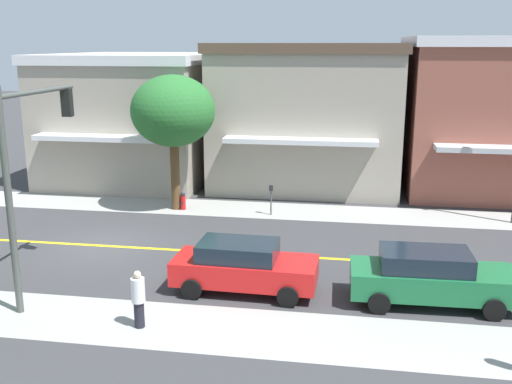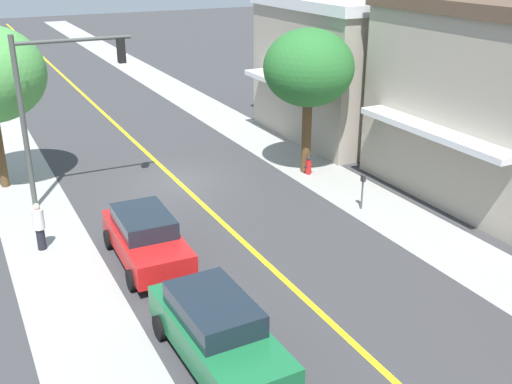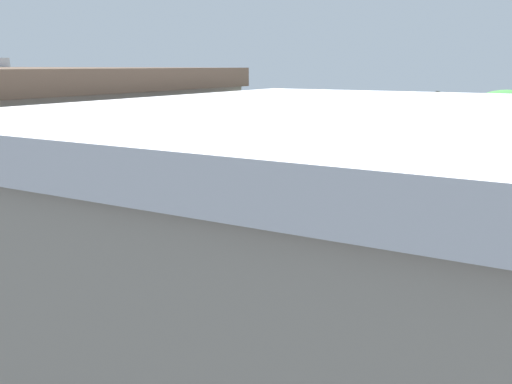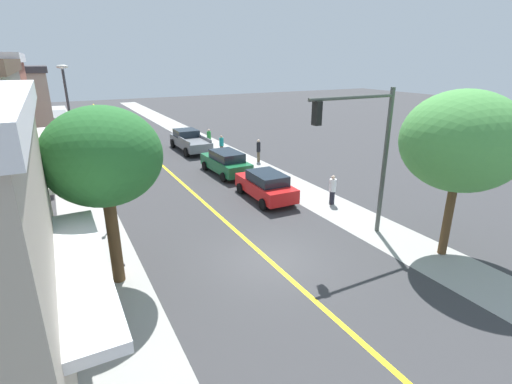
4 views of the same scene
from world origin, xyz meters
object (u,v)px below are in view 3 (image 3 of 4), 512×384
Objects in this scene: street_tree_left_near at (303,166)px; pedestrian_white_shirt at (359,199)px; pedestrian_green_shirt at (115,172)px; grey_pickup_truck at (95,177)px; traffic_light_mast at (428,141)px; pedestrian_black_shirt at (210,177)px; street_tree_right_corner at (504,132)px; red_sedan_right_curb at (293,206)px; pedestrian_teal_shirt at (148,177)px; fire_hydrant at (292,288)px; parking_meter at (194,252)px; green_sedan_right_curb at (201,193)px.

street_tree_left_near is 3.80× the size of pedestrian_white_shirt.
grey_pickup_truck is at bearing -77.54° from pedestrian_green_shirt.
traffic_light_mast is 14.24m from pedestrian_black_shirt.
street_tree_right_corner is 10.31m from red_sedan_right_curb.
street_tree_right_corner is 23.29m from grey_pickup_truck.
grey_pickup_truck is at bearing -86.81° from traffic_light_mast.
street_tree_right_corner is 3.53m from traffic_light_mast.
grey_pickup_truck reaches higher than pedestrian_teal_shirt.
red_sedan_right_curb is 0.77× the size of grey_pickup_truck.
pedestrian_teal_shirt is at bearing -8.87° from red_sedan_right_curb.
fire_hydrant is 0.48× the size of pedestrian_green_shirt.
traffic_light_mast is at bearing -7.20° from street_tree_left_near.
pedestrian_green_shirt is (10.83, 18.74, -3.66)m from street_tree_left_near.
fire_hydrant is at bearing -92.77° from parking_meter.
parking_meter reaches higher than fire_hydrant.
parking_meter is 15.59m from pedestrian_teal_shirt.
green_sedan_right_curb is 0.83× the size of grey_pickup_truck.
pedestrian_white_shirt is (1.59, 3.74, -3.48)m from traffic_light_mast.
street_tree_left_near reaches higher than pedestrian_teal_shirt.
parking_meter is at bearing 123.24° from green_sedan_right_curb.
pedestrian_green_shirt is at bearing 59.65° from fire_hydrant.
traffic_light_mast reaches higher than green_sedan_right_curb.
street_tree_right_corner reaches higher than traffic_light_mast.
red_sedan_right_curb is at bearing 110.11° from street_tree_right_corner.
fire_hydrant is at bearing 154.33° from grey_pickup_truck.
green_sedan_right_curb is (-3.27, 14.62, -3.81)m from street_tree_right_corner.
pedestrian_black_shirt is (1.59, -6.37, 0.04)m from pedestrian_green_shirt.
grey_pickup_truck is (-1.11, 19.89, -3.46)m from traffic_light_mast.
fire_hydrant is at bearing 80.08° from street_tree_left_near.
fire_hydrant is 13.40m from green_sedan_right_curb.
green_sedan_right_curb reaches higher than pedestrian_white_shirt.
street_tree_left_near is 3.60× the size of pedestrian_green_shirt.
street_tree_left_near is at bearing 39.67° from pedestrian_white_shirt.
street_tree_left_near is at bearing -93.34° from parking_meter.
street_tree_right_corner is at bearing -36.26° from parking_meter.
parking_meter is 10.43m from green_sedan_right_curb.
pedestrian_green_shirt is (-0.03, 2.76, 0.07)m from pedestrian_teal_shirt.
red_sedan_right_curb is 3.71m from pedestrian_white_shirt.
fire_hydrant is at bearing 38.03° from pedestrian_white_shirt.
street_tree_left_near is 12.49m from pedestrian_white_shirt.
pedestrian_black_shirt is at bearing 44.19° from fire_hydrant.
street_tree_right_corner is at bearing -168.91° from green_sedan_right_curb.
green_sedan_right_curb is at bearing -83.95° from traffic_light_mast.
red_sedan_right_curb is 0.93× the size of green_sedan_right_curb.
street_tree_right_corner is at bearing 86.05° from pedestrian_teal_shirt.
pedestrian_green_shirt is (10.56, 14.20, 0.00)m from parking_meter.
traffic_light_mast reaches higher than pedestrian_white_shirt.
fire_hydrant is 0.18× the size of red_sedan_right_curb.
pedestrian_white_shirt is 13.53m from pedestrian_teal_shirt.
street_tree_left_near is 19.67m from pedestrian_teal_shirt.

